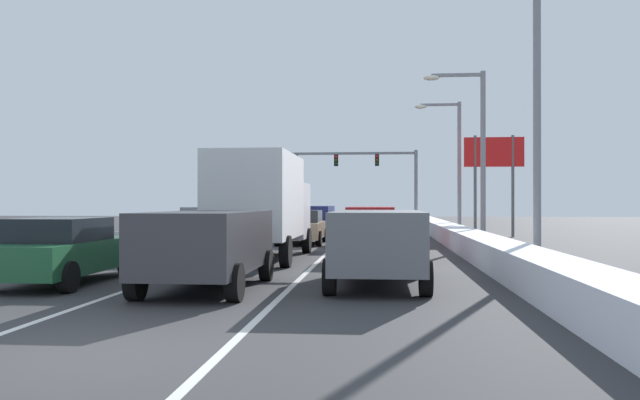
% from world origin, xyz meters
% --- Properties ---
extents(ground_plane, '(122.34, 122.34, 0.00)m').
position_xyz_m(ground_plane, '(0.00, 18.82, 0.00)').
color(ground_plane, '#333335').
extents(lane_stripe_between_right_lane_and_center_lane, '(0.14, 51.76, 0.01)m').
position_xyz_m(lane_stripe_between_right_lane_and_center_lane, '(1.70, 23.53, 0.00)').
color(lane_stripe_between_right_lane_and_center_lane, silver).
rests_on(lane_stripe_between_right_lane_and_center_lane, ground).
extents(lane_stripe_between_center_lane_and_left_lane, '(0.14, 51.76, 0.01)m').
position_xyz_m(lane_stripe_between_center_lane_and_left_lane, '(-1.70, 23.53, 0.00)').
color(lane_stripe_between_center_lane_and_left_lane, silver).
rests_on(lane_stripe_between_center_lane_and_left_lane, ground).
extents(snow_bank_right_shoulder, '(1.21, 51.76, 0.77)m').
position_xyz_m(snow_bank_right_shoulder, '(7.00, 23.53, 0.39)').
color(snow_bank_right_shoulder, white).
rests_on(snow_bank_right_shoulder, ground).
extents(snow_bank_left_shoulder, '(1.68, 51.76, 0.49)m').
position_xyz_m(snow_bank_left_shoulder, '(-7.00, 23.53, 0.24)').
color(snow_bank_left_shoulder, white).
rests_on(snow_bank_left_shoulder, ground).
extents(suv_gray_right_lane_nearest, '(2.16, 4.90, 1.67)m').
position_xyz_m(suv_gray_right_lane_nearest, '(3.59, 7.23, 1.02)').
color(suv_gray_right_lane_nearest, slate).
rests_on(suv_gray_right_lane_nearest, ground).
extents(sedan_maroon_right_lane_second, '(2.00, 4.50, 1.51)m').
position_xyz_m(sedan_maroon_right_lane_second, '(3.46, 13.85, 0.76)').
color(sedan_maroon_right_lane_second, maroon).
rests_on(sedan_maroon_right_lane_second, ground).
extents(suv_red_right_lane_third, '(2.16, 4.90, 1.67)m').
position_xyz_m(suv_red_right_lane_third, '(3.25, 20.85, 1.02)').
color(suv_red_right_lane_third, maroon).
rests_on(suv_red_right_lane_third, ground).
extents(sedan_black_right_lane_fourth, '(2.00, 4.50, 1.51)m').
position_xyz_m(sedan_black_right_lane_fourth, '(3.51, 27.06, 0.76)').
color(sedan_black_right_lane_fourth, black).
rests_on(sedan_black_right_lane_fourth, ground).
extents(suv_charcoal_center_lane_nearest, '(2.16, 4.90, 1.67)m').
position_xyz_m(suv_charcoal_center_lane_nearest, '(-0.01, 6.18, 1.02)').
color(suv_charcoal_center_lane_nearest, '#38383D').
rests_on(suv_charcoal_center_lane_nearest, ground).
extents(box_truck_center_lane_second, '(2.53, 7.20, 3.36)m').
position_xyz_m(box_truck_center_lane_second, '(-0.17, 13.47, 1.90)').
color(box_truck_center_lane_second, silver).
rests_on(box_truck_center_lane_second, ground).
extents(sedan_tan_center_lane_third, '(2.00, 4.50, 1.51)m').
position_xyz_m(sedan_tan_center_lane_third, '(0.16, 21.70, 0.76)').
color(sedan_tan_center_lane_third, '#937F60').
rests_on(sedan_tan_center_lane_third, ground).
extents(suv_navy_center_lane_fourth, '(2.16, 4.90, 1.67)m').
position_xyz_m(suv_navy_center_lane_fourth, '(0.02, 28.40, 1.02)').
color(suv_navy_center_lane_fourth, navy).
rests_on(suv_navy_center_lane_fourth, ground).
extents(sedan_green_left_lane_nearest, '(2.00, 4.50, 1.51)m').
position_xyz_m(sedan_green_left_lane_nearest, '(-3.62, 6.89, 0.76)').
color(sedan_green_left_lane_nearest, '#1E5633').
rests_on(sedan_green_left_lane_nearest, ground).
extents(sedan_silver_left_lane_second, '(2.00, 4.50, 1.51)m').
position_xyz_m(sedan_silver_left_lane_second, '(-3.52, 13.82, 0.76)').
color(sedan_silver_left_lane_second, '#B7BABF').
rests_on(sedan_silver_left_lane_second, ground).
extents(suv_gray_left_lane_third, '(2.16, 4.90, 1.67)m').
position_xyz_m(suv_gray_left_lane_third, '(-3.37, 20.53, 1.02)').
color(suv_gray_left_lane_third, slate).
rests_on(suv_gray_left_lane_third, ground).
extents(sedan_maroon_left_lane_fourth, '(2.00, 4.50, 1.51)m').
position_xyz_m(sedan_maroon_left_lane_fourth, '(-3.40, 27.08, 0.76)').
color(sedan_maroon_left_lane_fourth, maroon).
rests_on(sedan_maroon_left_lane_fourth, ground).
extents(traffic_light_gantry, '(14.00, 0.47, 6.20)m').
position_xyz_m(traffic_light_gantry, '(1.31, 47.04, 4.89)').
color(traffic_light_gantry, slate).
rests_on(traffic_light_gantry, ground).
extents(street_lamp_right_near, '(2.66, 0.36, 8.36)m').
position_xyz_m(street_lamp_right_near, '(7.79, 11.76, 4.99)').
color(street_lamp_right_near, gray).
rests_on(street_lamp_right_near, ground).
extents(street_lamp_right_mid, '(2.66, 0.36, 7.52)m').
position_xyz_m(street_lamp_right_mid, '(7.68, 21.17, 4.55)').
color(street_lamp_right_mid, gray).
rests_on(street_lamp_right_mid, ground).
extents(street_lamp_right_far, '(2.66, 0.36, 7.63)m').
position_xyz_m(street_lamp_right_far, '(7.79, 30.58, 4.61)').
color(street_lamp_right_far, gray).
rests_on(street_lamp_right_far, ground).
extents(roadside_sign_right, '(3.20, 0.16, 5.50)m').
position_xyz_m(roadside_sign_right, '(9.79, 28.65, 4.02)').
color(roadside_sign_right, '#59595B').
rests_on(roadside_sign_right, ground).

